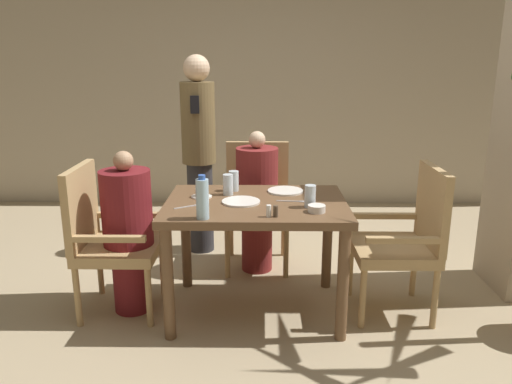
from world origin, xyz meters
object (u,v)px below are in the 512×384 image
object	(u,v)px
standing_host	(199,149)
teacup_with_saucer	(201,194)
chair_right_side	(407,236)
glass_tall_near	(228,185)
diner_in_far_chair	(257,200)
chair_left_side	(106,235)
plate_main_left	(241,202)
bowl_small	(317,209)
plate_main_right	(285,191)
water_bottle	(202,198)
diner_in_left_chair	(128,231)
glass_tall_mid	(234,181)
glass_tall_far	(310,196)
chair_far_side	(257,200)

from	to	relation	value
standing_host	teacup_with_saucer	size ratio (longest dim) A/B	12.24
standing_host	teacup_with_saucer	bearing A→B (deg)	-82.23
chair_right_side	glass_tall_near	distance (m)	1.20
diner_in_far_chair	chair_right_side	distance (m)	1.18
chair_left_side	plate_main_left	world-z (taller)	chair_left_side
teacup_with_saucer	glass_tall_near	bearing A→B (deg)	19.80
diner_in_far_chair	bowl_small	distance (m)	0.98
chair_right_side	glass_tall_near	size ratio (longest dim) A/B	7.11
chair_left_side	plate_main_right	world-z (taller)	chair_left_side
chair_right_side	water_bottle	size ratio (longest dim) A/B	3.85
standing_host	water_bottle	distance (m)	1.44
chair_right_side	teacup_with_saucer	xyz separation A→B (m)	(-1.32, 0.10, 0.25)
diner_in_left_chair	water_bottle	distance (m)	0.71
standing_host	glass_tall_mid	size ratio (longest dim) A/B	12.08
diner_in_far_chair	water_bottle	size ratio (longest dim) A/B	4.36
standing_host	teacup_with_saucer	xyz separation A→B (m)	(0.13, -0.98, -0.11)
chair_left_side	glass_tall_far	size ratio (longest dim) A/B	7.11
chair_far_side	standing_host	distance (m)	0.66
chair_left_side	plate_main_right	distance (m)	1.21
plate_main_right	teacup_with_saucer	distance (m)	0.57
chair_left_side	glass_tall_far	bearing A→B (deg)	-5.32
chair_left_side	chair_right_side	xyz separation A→B (m)	(1.94, 0.00, 0.00)
chair_left_side	glass_tall_mid	world-z (taller)	chair_left_side
diner_in_far_chair	plate_main_left	world-z (taller)	diner_in_far_chair
chair_right_side	glass_tall_mid	bearing A→B (deg)	167.05
chair_right_side	standing_host	size ratio (longest dim) A/B	0.59
chair_left_side	glass_tall_mid	distance (m)	0.90
diner_in_left_chair	diner_in_far_chair	world-z (taller)	diner_in_far_chair
chair_far_side	plate_main_left	distance (m)	0.88
chair_far_side	diner_in_left_chair	bearing A→B (deg)	-135.29
chair_far_side	water_bottle	xyz separation A→B (m)	(-0.29, -1.17, 0.34)
plate_main_left	water_bottle	xyz separation A→B (m)	(-0.20, -0.32, 0.11)
bowl_small	glass_tall_far	size ratio (longest dim) A/B	0.76
diner_in_far_chair	plate_main_left	xyz separation A→B (m)	(-0.09, -0.70, 0.19)
glass_tall_far	plate_main_left	bearing A→B (deg)	167.40
plate_main_left	teacup_with_saucer	xyz separation A→B (m)	(-0.26, 0.12, 0.02)
plate_main_right	bowl_small	size ratio (longest dim) A/B	2.31
chair_left_side	plate_main_left	size ratio (longest dim) A/B	4.06
plate_main_left	bowl_small	distance (m)	0.49
chair_far_side	glass_tall_near	bearing A→B (deg)	-105.77
teacup_with_saucer	glass_tall_mid	distance (m)	0.26
plate_main_right	glass_tall_near	world-z (taller)	glass_tall_near
glass_tall_near	glass_tall_mid	size ratio (longest dim) A/B	1.00
water_bottle	standing_host	bearing A→B (deg)	97.75
chair_right_side	glass_tall_mid	world-z (taller)	chair_right_side
diner_in_far_chair	glass_tall_far	world-z (taller)	diner_in_far_chair
plate_main_right	teacup_with_saucer	world-z (taller)	teacup_with_saucer
plate_main_right	chair_left_side	bearing A→B (deg)	-168.65
standing_host	glass_tall_mid	bearing A→B (deg)	-67.73
chair_far_side	teacup_with_saucer	bearing A→B (deg)	-116.30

